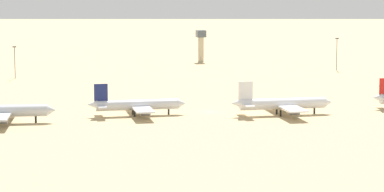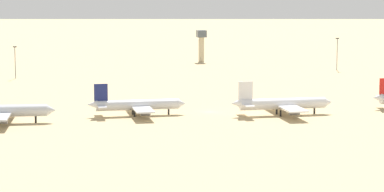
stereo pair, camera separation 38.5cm
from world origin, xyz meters
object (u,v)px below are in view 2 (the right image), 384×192
(parked_jet_white_3, at_px, (282,104))
(light_pole_mid, at_px, (337,52))
(parked_jet_navy_2, at_px, (136,105))
(control_tower, at_px, (201,43))
(light_pole_west, at_px, (15,60))

(parked_jet_white_3, distance_m, light_pole_mid, 151.14)
(parked_jet_navy_2, bearing_deg, light_pole_mid, 45.61)
(control_tower, bearing_deg, light_pole_mid, -45.45)
(parked_jet_navy_2, relative_size, control_tower, 1.89)
(parked_jet_navy_2, relative_size, parked_jet_white_3, 0.94)
(light_pole_west, bearing_deg, control_tower, 29.96)
(light_pole_west, xyz_separation_m, light_pole_mid, (163.14, 1.13, 0.77))
(control_tower, xyz_separation_m, light_pole_west, (-104.79, -60.40, -2.03))
(parked_jet_navy_2, xyz_separation_m, light_pole_mid, (123.52, 121.59, 5.91))
(parked_jet_navy_2, distance_m, light_pole_mid, 173.43)
(parked_jet_white_3, distance_m, control_tower, 191.41)
(parked_jet_white_3, relative_size, control_tower, 2.02)
(parked_jet_white_3, height_order, control_tower, control_tower)
(parked_jet_navy_2, distance_m, light_pole_west, 126.91)
(light_pole_west, relative_size, light_pole_mid, 0.91)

